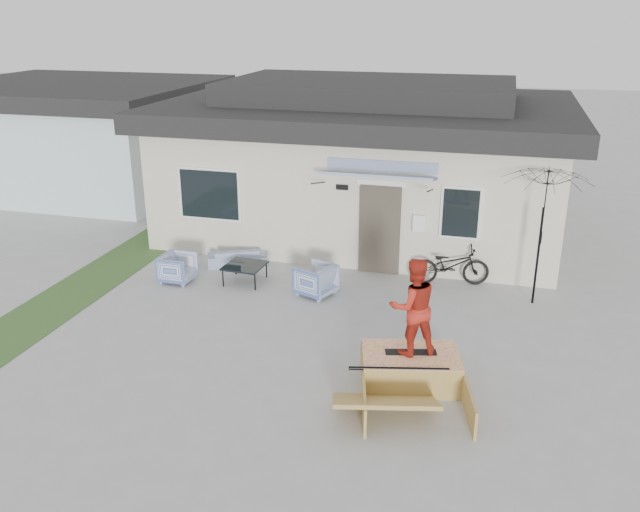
% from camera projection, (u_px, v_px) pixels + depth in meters
% --- Properties ---
extents(ground, '(90.00, 90.00, 0.00)m').
position_uv_depth(ground, '(278.00, 356.00, 12.06)').
color(ground, '#9D9D9D').
rests_on(ground, ground).
extents(grass_strip, '(1.40, 8.00, 0.01)m').
position_uv_depth(grass_strip, '(87.00, 285.00, 15.14)').
color(grass_strip, '#2F5124').
rests_on(grass_strip, ground).
extents(house, '(10.80, 8.49, 4.10)m').
position_uv_depth(house, '(368.00, 158.00, 18.61)').
color(house, beige).
rests_on(house, ground).
extents(neighbor_house, '(8.60, 7.60, 3.50)m').
position_uv_depth(neighbor_house, '(79.00, 133.00, 23.05)').
color(neighbor_house, silver).
rests_on(neighbor_house, ground).
extents(loveseat, '(1.45, 0.97, 0.55)m').
position_uv_depth(loveseat, '(237.00, 254.00, 16.23)').
color(loveseat, '#355095').
rests_on(loveseat, ground).
extents(armchair_left, '(0.67, 0.71, 0.72)m').
position_uv_depth(armchair_left, '(178.00, 267.00, 15.20)').
color(armchair_left, '#355095').
rests_on(armchair_left, ground).
extents(armchair_right, '(0.91, 0.94, 0.76)m').
position_uv_depth(armchair_right, '(316.00, 278.00, 14.50)').
color(armchair_right, '#355095').
rests_on(armchair_right, ground).
extents(coffee_table, '(0.90, 0.90, 0.42)m').
position_uv_depth(coffee_table, '(245.00, 273.00, 15.23)').
color(coffee_table, black).
rests_on(coffee_table, ground).
extents(bicycle, '(1.83, 0.98, 1.11)m').
position_uv_depth(bicycle, '(451.00, 261.00, 14.99)').
color(bicycle, black).
rests_on(bicycle, ground).
extents(patio_umbrella, '(2.29, 2.22, 2.20)m').
position_uv_depth(patio_umbrella, '(542.00, 224.00, 13.61)').
color(patio_umbrella, black).
rests_on(patio_umbrella, ground).
extents(skate_ramp, '(2.03, 2.42, 0.53)m').
position_uv_depth(skate_ramp, '(410.00, 369.00, 11.12)').
color(skate_ramp, '#A48340').
rests_on(skate_ramp, ground).
extents(skateboard, '(0.87, 0.41, 0.05)m').
position_uv_depth(skateboard, '(411.00, 352.00, 11.07)').
color(skateboard, black).
rests_on(skateboard, skate_ramp).
extents(skater, '(1.00, 0.92, 1.64)m').
position_uv_depth(skater, '(413.00, 305.00, 10.77)').
color(skater, '#AD2619').
rests_on(skater, skateboard).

